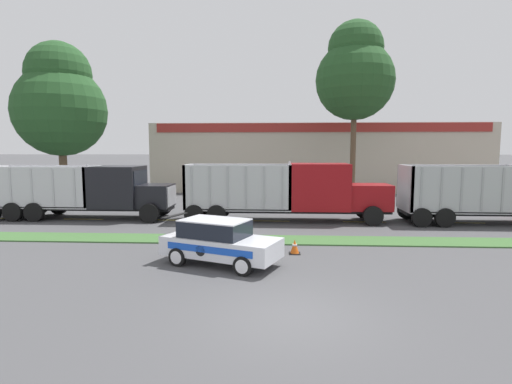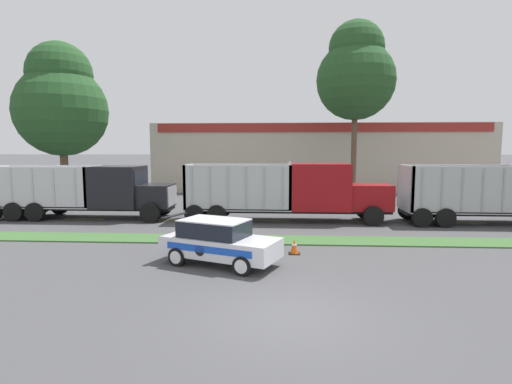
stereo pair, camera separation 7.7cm
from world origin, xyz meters
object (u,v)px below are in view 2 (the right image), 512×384
(dump_truck_lead, at_px, (99,192))
(traffic_cone, at_px, (294,247))
(rally_car, at_px, (219,241))
(dump_truck_trail, at_px, (306,192))

(dump_truck_lead, height_order, traffic_cone, dump_truck_lead)
(rally_car, relative_size, traffic_cone, 7.89)
(dump_truck_trail, bearing_deg, dump_truck_lead, 178.71)
(traffic_cone, bearing_deg, rally_car, -150.06)
(rally_car, height_order, traffic_cone, rally_car)
(dump_truck_trail, xyz_separation_m, rally_car, (-3.61, -8.73, -0.84))
(dump_truck_lead, distance_m, dump_truck_trail, 12.06)
(dump_truck_lead, xyz_separation_m, traffic_cone, (11.17, -7.43, -1.29))
(rally_car, bearing_deg, dump_truck_lead, 133.18)
(dump_truck_lead, xyz_separation_m, rally_car, (8.45, -9.00, -0.74))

